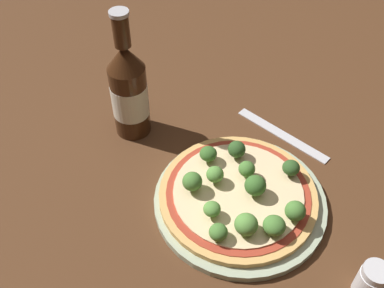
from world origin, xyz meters
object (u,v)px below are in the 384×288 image
pizza (238,194)px  pepper_shaker (371,281)px  beer_bottle (129,90)px  fork (282,134)px

pizza → pepper_shaker: bearing=-99.6°
beer_bottle → fork: (0.13, -0.23, -0.09)m
pizza → fork: 0.17m
beer_bottle → pepper_shaker: (-0.08, -0.45, -0.06)m
pizza → beer_bottle: 0.25m
beer_bottle → pepper_shaker: size_ratio=4.11×
fork → pepper_shaker: bearing=146.4°
pizza → beer_bottle: size_ratio=1.03×
beer_bottle → pepper_shaker: beer_bottle is taller
beer_bottle → pepper_shaker: bearing=-99.7°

